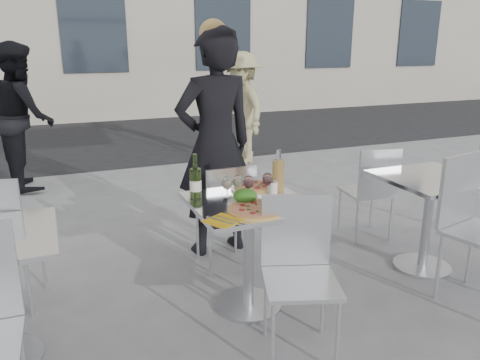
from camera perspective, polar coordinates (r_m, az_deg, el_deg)
name	(u,v)px	position (r m, az deg, el deg)	size (l,w,h in m)	color
ground	(248,306)	(3.28, 1.04, -15.12)	(80.00, 80.00, 0.00)	slate
street_asphalt	(114,137)	(9.29, -15.16, 5.10)	(24.00, 5.00, 0.00)	black
main_table	(249,232)	(3.03, 1.09, -6.38)	(0.72, 0.72, 0.75)	#B7BABF
side_table_right	(429,203)	(3.85, 22.07, -2.64)	(0.72, 0.72, 0.75)	#B7BABF
chair_far	(227,209)	(3.56, -1.57, -3.52)	(0.39, 0.40, 0.85)	silver
chair_near	(298,261)	(2.70, 7.14, -9.83)	(0.52, 0.53, 0.89)	silver
side_chair_rfar	(372,186)	(4.26, 15.81, -0.71)	(0.44, 0.45, 0.86)	silver
side_chair_rnear	(474,217)	(3.51, 26.63, -4.05)	(0.55, 0.56, 1.00)	silver
woman_diner	(215,145)	(3.81, -3.06, 4.32)	(0.67, 0.44, 1.84)	black
pedestrian_a	(22,116)	(6.22, -25.00, 7.03)	(0.85, 0.66, 1.75)	black
pedestrian_b	(242,109)	(6.87, 0.20, 8.71)	(1.04, 0.60, 1.61)	tan
pizza_near	(257,210)	(2.78, 2.06, -3.63)	(0.35, 0.35, 0.02)	#E5B759
pizza_far	(254,187)	(3.19, 1.70, -0.91)	(0.31, 0.31, 0.03)	white
salad_plate	(245,197)	(2.93, 0.64, -2.08)	(0.22, 0.22, 0.09)	white
wine_bottle	(196,182)	(2.98, -5.45, -0.22)	(0.07, 0.08, 0.29)	#334D1C
carafe	(278,175)	(3.12, 4.69, 0.60)	(0.08, 0.08, 0.29)	#DEB45E
sugar_shaker	(273,187)	(3.07, 4.00, -0.88)	(0.06, 0.06, 0.11)	white
wineglass_white_a	(227,184)	(2.94, -1.58, -0.49)	(0.07, 0.07, 0.16)	white
wineglass_white_b	(238,182)	(2.98, -0.26, -0.27)	(0.07, 0.07, 0.16)	white
wineglass_red_a	(249,183)	(2.97, 1.07, -0.35)	(0.07, 0.07, 0.16)	white
wineglass_red_b	(267,180)	(3.04, 3.36, 0.02)	(0.07, 0.07, 0.16)	white
napkin_left	(223,220)	(2.64, -2.07, -4.94)	(0.25, 0.25, 0.01)	gold
napkin_right	(296,203)	(2.93, 6.85, -2.83)	(0.23, 0.23, 0.01)	gold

